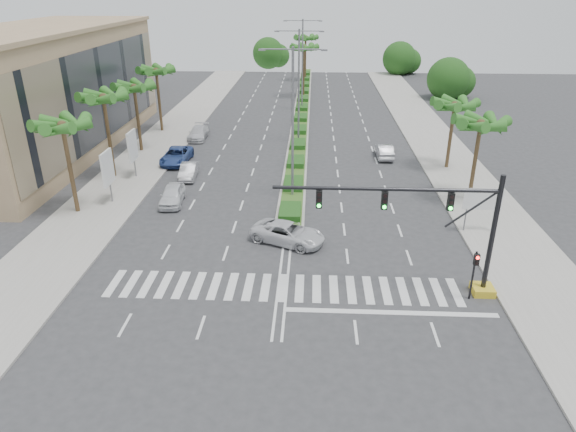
# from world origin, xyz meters

# --- Properties ---
(ground) EXTENTS (160.00, 160.00, 0.00)m
(ground) POSITION_xyz_m (0.00, 0.00, 0.00)
(ground) COLOR #333335
(ground) RESTS_ON ground
(footpath_right) EXTENTS (6.00, 120.00, 0.15)m
(footpath_right) POSITION_xyz_m (15.20, 20.00, 0.07)
(footpath_right) COLOR gray
(footpath_right) RESTS_ON ground
(footpath_left) EXTENTS (6.00, 120.00, 0.15)m
(footpath_left) POSITION_xyz_m (-15.20, 20.00, 0.07)
(footpath_left) COLOR gray
(footpath_left) RESTS_ON ground
(median) EXTENTS (2.20, 75.00, 0.20)m
(median) POSITION_xyz_m (0.00, 45.00, 0.10)
(median) COLOR gray
(median) RESTS_ON ground
(median_grass) EXTENTS (1.80, 75.00, 0.04)m
(median_grass) POSITION_xyz_m (0.00, 45.00, 0.22)
(median_grass) COLOR #365A1F
(median_grass) RESTS_ON median
(building) EXTENTS (12.00, 36.00, 12.00)m
(building) POSITION_xyz_m (-26.00, 26.00, 6.00)
(building) COLOR tan
(building) RESTS_ON ground
(signal_gantry) EXTENTS (12.60, 1.20, 7.20)m
(signal_gantry) POSITION_xyz_m (9.27, -0.00, 3.46)
(signal_gantry) COLOR gold
(signal_gantry) RESTS_ON ground
(pedestrian_signal) EXTENTS (0.28, 0.36, 3.00)m
(pedestrian_signal) POSITION_xyz_m (10.60, -0.68, 2.04)
(pedestrian_signal) COLOR black
(pedestrian_signal) RESTS_ON ground
(direction_sign) EXTENTS (2.70, 0.11, 3.40)m
(direction_sign) POSITION_xyz_m (13.50, 7.99, 2.45)
(direction_sign) COLOR slate
(direction_sign) RESTS_ON ground
(billboard_near) EXTENTS (0.18, 2.10, 4.35)m
(billboard_near) POSITION_xyz_m (-14.50, 12.00, 2.96)
(billboard_near) COLOR slate
(billboard_near) RESTS_ON ground
(billboard_far) EXTENTS (0.18, 2.10, 4.35)m
(billboard_far) POSITION_xyz_m (-14.50, 18.00, 2.96)
(billboard_far) COLOR slate
(billboard_far) RESTS_ON ground
(palm_left_near) EXTENTS (4.57, 4.68, 7.55)m
(palm_left_near) POSITION_xyz_m (-16.50, 10.00, 6.69)
(palm_left_near) COLOR brown
(palm_left_near) RESTS_ON ground
(palm_left_mid) EXTENTS (4.57, 4.68, 7.95)m
(palm_left_mid) POSITION_xyz_m (-16.50, 18.00, 7.08)
(palm_left_mid) COLOR brown
(palm_left_mid) RESTS_ON ground
(palm_left_far) EXTENTS (4.57, 4.68, 7.35)m
(palm_left_far) POSITION_xyz_m (-16.50, 26.00, 6.50)
(palm_left_far) COLOR brown
(palm_left_far) RESTS_ON ground
(palm_left_end) EXTENTS (4.57, 4.68, 7.75)m
(palm_left_end) POSITION_xyz_m (-16.50, 34.00, 6.88)
(palm_left_end) COLOR brown
(palm_left_end) RESTS_ON ground
(palm_right_near) EXTENTS (4.57, 4.68, 7.05)m
(palm_right_near) POSITION_xyz_m (14.50, 14.00, 6.20)
(palm_right_near) COLOR brown
(palm_right_near) RESTS_ON ground
(palm_right_far) EXTENTS (4.57, 4.68, 6.75)m
(palm_right_far) POSITION_xyz_m (14.50, 22.00, 5.91)
(palm_right_far) COLOR brown
(palm_right_far) RESTS_ON ground
(palm_median_a) EXTENTS (4.57, 4.68, 8.05)m
(palm_median_a) POSITION_xyz_m (0.00, 55.00, 7.17)
(palm_median_a) COLOR brown
(palm_median_a) RESTS_ON ground
(palm_median_b) EXTENTS (4.57, 4.68, 8.05)m
(palm_median_b) POSITION_xyz_m (0.00, 70.00, 7.17)
(palm_median_b) COLOR brown
(palm_median_b) RESTS_ON ground
(streetlight_near) EXTENTS (5.10, 0.25, 12.00)m
(streetlight_near) POSITION_xyz_m (0.00, 14.00, 6.81)
(streetlight_near) COLOR slate
(streetlight_near) RESTS_ON ground
(streetlight_mid) EXTENTS (5.10, 0.25, 12.00)m
(streetlight_mid) POSITION_xyz_m (0.00, 30.00, 6.81)
(streetlight_mid) COLOR slate
(streetlight_mid) RESTS_ON ground
(streetlight_far) EXTENTS (5.10, 0.25, 12.00)m
(streetlight_far) POSITION_xyz_m (0.00, 46.00, 6.81)
(streetlight_far) COLOR slate
(streetlight_far) RESTS_ON ground
(car_parked_a) EXTENTS (2.08, 4.40, 1.46)m
(car_parked_a) POSITION_xyz_m (-9.61, 12.19, 0.73)
(car_parked_a) COLOR silver
(car_parked_a) RESTS_ON ground
(car_parked_b) EXTENTS (1.62, 4.03, 1.30)m
(car_parked_b) POSITION_xyz_m (-9.64, 18.16, 0.65)
(car_parked_b) COLOR #ADACB1
(car_parked_b) RESTS_ON ground
(car_parked_c) EXTENTS (2.48, 5.30, 1.47)m
(car_parked_c) POSITION_xyz_m (-11.80, 22.38, 0.73)
(car_parked_c) COLOR #2D4689
(car_parked_c) RESTS_ON ground
(car_parked_d) EXTENTS (1.98, 4.79, 1.38)m
(car_parked_d) POSITION_xyz_m (-11.44, 31.02, 0.69)
(car_parked_d) COLOR silver
(car_parked_d) RESTS_ON ground
(car_crossing) EXTENTS (5.61, 4.19, 1.42)m
(car_crossing) POSITION_xyz_m (0.04, 5.78, 0.71)
(car_crossing) COLOR silver
(car_crossing) RESTS_ON ground
(car_right) EXTENTS (1.58, 4.32, 1.41)m
(car_right) POSITION_xyz_m (8.89, 25.11, 0.71)
(car_right) COLOR #ABABB0
(car_right) RESTS_ON ground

